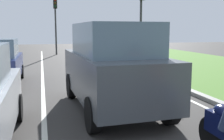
% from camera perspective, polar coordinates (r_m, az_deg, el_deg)
% --- Properties ---
extents(ground_plane, '(60.00, 60.00, 0.00)m').
position_cam_1_polar(ground_plane, '(12.14, -11.06, -1.75)').
color(ground_plane, '#383533').
extents(lane_line_center, '(0.12, 32.00, 0.01)m').
position_cam_1_polar(lane_line_center, '(12.12, -14.36, -1.86)').
color(lane_line_center, silver).
rests_on(lane_line_center, ground).
extents(lane_line_right_edge, '(0.12, 32.00, 0.01)m').
position_cam_1_polar(lane_line_right_edge, '(12.86, 5.16, -1.05)').
color(lane_line_right_edge, silver).
rests_on(lane_line_right_edge, ground).
extents(curb_right, '(0.24, 48.00, 0.12)m').
position_cam_1_polar(curb_right, '(13.03, 7.24, -0.71)').
color(curb_right, '#9E9B93').
rests_on(curb_right, ground).
extents(car_suv_ahead, '(2.11, 4.57, 2.28)m').
position_cam_1_polar(car_suv_ahead, '(7.12, 0.08, 0.81)').
color(car_suv_ahead, '#474C51').
rests_on(car_suv_ahead, ground).
extents(traffic_light_near_right, '(0.32, 0.50, 5.05)m').
position_cam_1_polar(traffic_light_near_right, '(16.93, 6.24, 12.73)').
color(traffic_light_near_right, '#2D2D2D').
rests_on(traffic_light_near_right, ground).
extents(traffic_light_far_median, '(0.32, 0.50, 5.07)m').
position_cam_1_polar(traffic_light_far_median, '(23.87, -11.80, 11.35)').
color(traffic_light_far_median, '#2D2D2D').
rests_on(traffic_light_far_median, ground).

